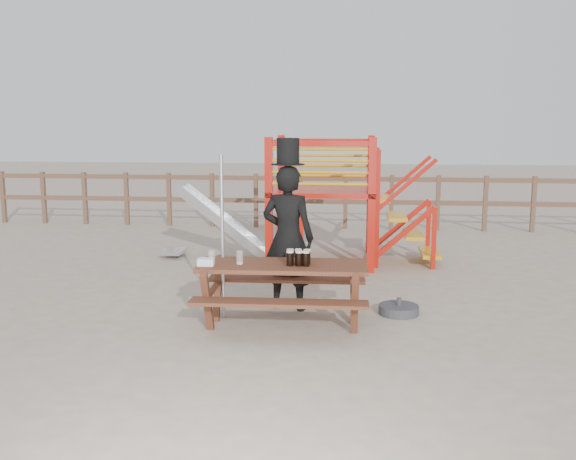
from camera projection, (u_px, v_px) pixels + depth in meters
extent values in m
plane|color=tan|center=(286.00, 325.00, 7.41)|extent=(60.00, 60.00, 0.00)
cube|color=brown|center=(323.00, 179.00, 14.09)|extent=(15.00, 0.06, 0.10)
cube|color=brown|center=(323.00, 201.00, 14.17)|extent=(15.00, 0.06, 0.10)
cube|color=brown|center=(3.00, 197.00, 15.01)|extent=(0.09, 0.09, 1.20)
cube|color=brown|center=(44.00, 198.00, 14.90)|extent=(0.09, 0.09, 1.20)
cube|color=brown|center=(85.00, 198.00, 14.79)|extent=(0.09, 0.09, 1.20)
cube|color=brown|center=(127.00, 199.00, 14.68)|extent=(0.09, 0.09, 1.20)
cube|color=brown|center=(169.00, 199.00, 14.56)|extent=(0.09, 0.09, 1.20)
cube|color=brown|center=(212.00, 200.00, 14.45)|extent=(0.09, 0.09, 1.20)
cube|color=brown|center=(256.00, 201.00, 14.34)|extent=(0.09, 0.09, 1.20)
cube|color=brown|center=(300.00, 201.00, 14.23)|extent=(0.09, 0.09, 1.20)
cube|color=brown|center=(346.00, 202.00, 14.12)|extent=(0.09, 0.09, 1.20)
cube|color=brown|center=(391.00, 202.00, 14.01)|extent=(0.09, 0.09, 1.20)
cube|color=brown|center=(438.00, 203.00, 13.89)|extent=(0.09, 0.09, 1.20)
cube|color=brown|center=(485.00, 204.00, 13.78)|extent=(0.09, 0.09, 1.20)
cube|color=brown|center=(533.00, 204.00, 13.67)|extent=(0.09, 0.09, 1.20)
cube|color=#B8170C|center=(269.00, 205.00, 10.05)|extent=(0.12, 0.12, 2.10)
cube|color=#B8170C|center=(372.00, 206.00, 9.87)|extent=(0.12, 0.12, 2.10)
cube|color=#B8170C|center=(281.00, 194.00, 11.62)|extent=(0.12, 0.12, 2.10)
cube|color=#B8170C|center=(370.00, 195.00, 11.44)|extent=(0.12, 0.12, 2.10)
cube|color=#B8170C|center=(323.00, 190.00, 10.72)|extent=(1.72, 1.72, 0.08)
cube|color=#B8170C|center=(320.00, 144.00, 9.80)|extent=(1.60, 0.08, 0.08)
cube|color=#B8170C|center=(326.00, 141.00, 11.37)|extent=(1.60, 0.08, 0.08)
cube|color=#B8170C|center=(275.00, 142.00, 10.68)|extent=(0.08, 1.60, 0.08)
cube|color=#B8170C|center=(372.00, 142.00, 10.50)|extent=(0.08, 1.60, 0.08)
cylinder|color=gold|center=(320.00, 184.00, 9.91)|extent=(1.50, 0.05, 0.05)
cylinder|color=gold|center=(326.00, 176.00, 11.47)|extent=(1.50, 0.05, 0.05)
cylinder|color=gold|center=(320.00, 172.00, 9.88)|extent=(1.50, 0.05, 0.05)
cylinder|color=gold|center=(326.00, 166.00, 11.44)|extent=(1.50, 0.05, 0.05)
cylinder|color=gold|center=(320.00, 161.00, 9.85)|extent=(1.50, 0.05, 0.05)
cylinder|color=gold|center=(326.00, 156.00, 11.42)|extent=(1.50, 0.05, 0.05)
cylinder|color=gold|center=(320.00, 149.00, 9.82)|extent=(1.50, 0.05, 0.05)
cylinder|color=gold|center=(326.00, 145.00, 11.39)|extent=(1.50, 0.05, 0.05)
cube|color=#B8170C|center=(279.00, 235.00, 9.96)|extent=(0.06, 0.06, 1.20)
cube|color=#B8170C|center=(302.00, 235.00, 9.92)|extent=(0.06, 0.06, 1.20)
cylinder|color=gold|center=(290.00, 263.00, 10.01)|extent=(0.36, 0.04, 0.04)
cylinder|color=gold|center=(290.00, 248.00, 9.97)|extent=(0.36, 0.04, 0.04)
cylinder|color=gold|center=(290.00, 233.00, 9.93)|extent=(0.36, 0.04, 0.04)
cylinder|color=gold|center=(290.00, 218.00, 9.89)|extent=(0.36, 0.04, 0.04)
cylinder|color=gold|center=(290.00, 202.00, 9.85)|extent=(0.36, 0.04, 0.04)
cube|color=gold|center=(380.00, 198.00, 10.63)|extent=(0.30, 0.90, 0.06)
cube|color=gold|center=(397.00, 216.00, 10.65)|extent=(0.30, 0.90, 0.06)
cube|color=gold|center=(413.00, 234.00, 10.67)|extent=(0.30, 0.90, 0.06)
cube|color=gold|center=(430.00, 252.00, 10.69)|extent=(0.30, 0.90, 0.06)
cube|color=#B8170C|center=(405.00, 232.00, 10.23)|extent=(0.95, 0.08, 0.86)
cube|color=#B8170C|center=(402.00, 223.00, 11.11)|extent=(0.95, 0.08, 0.86)
cube|color=silver|center=(224.00, 223.00, 11.01)|extent=(1.53, 0.55, 1.21)
cube|color=silver|center=(220.00, 223.00, 10.73)|extent=(1.58, 0.04, 1.28)
cube|color=silver|center=(227.00, 218.00, 11.26)|extent=(1.58, 0.04, 1.28)
cube|color=silver|center=(174.00, 251.00, 11.19)|extent=(0.35, 0.55, 0.05)
cube|color=brown|center=(283.00, 266.00, 7.25)|extent=(1.93, 0.78, 0.05)
cube|color=brown|center=(279.00, 303.00, 6.78)|extent=(1.91, 0.33, 0.04)
cube|color=brown|center=(287.00, 279.00, 7.82)|extent=(1.91, 0.33, 0.04)
cube|color=brown|center=(213.00, 296.00, 7.38)|extent=(0.12, 1.15, 0.69)
cube|color=brown|center=(354.00, 299.00, 7.25)|extent=(0.12, 1.15, 0.69)
imported|color=black|center=(288.00, 238.00, 7.95)|extent=(0.73, 0.56, 1.81)
cube|color=#0C851F|center=(292.00, 219.00, 8.05)|extent=(0.07, 0.03, 0.42)
cylinder|color=black|center=(288.00, 164.00, 7.80)|extent=(0.41, 0.41, 0.01)
cylinder|color=black|center=(288.00, 151.00, 7.78)|extent=(0.28, 0.28, 0.31)
cube|color=white|center=(291.00, 141.00, 7.89)|extent=(0.14, 0.03, 0.04)
cylinder|color=#B2B2B7|center=(222.00, 237.00, 7.58)|extent=(0.04, 0.04, 1.96)
cylinder|color=#37373C|center=(399.00, 310.00, 7.84)|extent=(0.49, 0.49, 0.11)
cylinder|color=#37373C|center=(399.00, 301.00, 7.82)|extent=(0.06, 0.06, 0.09)
cube|color=white|center=(206.00, 262.00, 7.17)|extent=(0.19, 0.16, 0.08)
cylinder|color=black|center=(290.00, 259.00, 7.14)|extent=(0.08, 0.08, 0.15)
cylinder|color=beige|center=(290.00, 252.00, 7.13)|extent=(0.08, 0.08, 0.02)
cylinder|color=black|center=(299.00, 259.00, 7.13)|extent=(0.08, 0.08, 0.15)
cylinder|color=beige|center=(299.00, 252.00, 7.12)|extent=(0.08, 0.08, 0.02)
cylinder|color=black|center=(306.00, 260.00, 7.12)|extent=(0.08, 0.08, 0.15)
cylinder|color=beige|center=(306.00, 252.00, 7.11)|extent=(0.08, 0.08, 0.02)
cylinder|color=black|center=(290.00, 258.00, 7.23)|extent=(0.08, 0.08, 0.15)
cylinder|color=beige|center=(290.00, 250.00, 7.21)|extent=(0.08, 0.08, 0.02)
cylinder|color=black|center=(298.00, 257.00, 7.23)|extent=(0.08, 0.08, 0.15)
cylinder|color=beige|center=(298.00, 250.00, 7.22)|extent=(0.08, 0.08, 0.02)
cylinder|color=black|center=(307.00, 258.00, 7.21)|extent=(0.08, 0.08, 0.15)
cylinder|color=beige|center=(307.00, 250.00, 7.20)|extent=(0.08, 0.08, 0.02)
cylinder|color=silver|center=(240.00, 257.00, 7.23)|extent=(0.08, 0.08, 0.15)
cylinder|color=beige|center=(240.00, 263.00, 7.24)|extent=(0.07, 0.07, 0.02)
cylinder|color=silver|center=(212.00, 257.00, 7.26)|extent=(0.08, 0.08, 0.15)
cylinder|color=beige|center=(212.00, 262.00, 7.27)|extent=(0.07, 0.07, 0.02)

